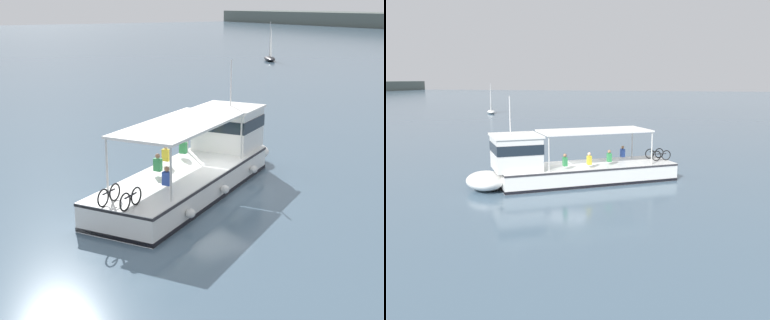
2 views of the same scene
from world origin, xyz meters
TOP-DOWN VIEW (x-y plane):
  - ground_plane at (0.00, 0.00)m, footprint 400.00×400.00m
  - ferry_main at (-1.07, 0.01)m, footprint 9.41×12.39m
  - sailboat_far_left at (48.92, 26.85)m, footprint 4.92×3.41m

SIDE VIEW (x-z plane):
  - ground_plane at x=0.00m, z-range 0.00..0.00m
  - sailboat_far_left at x=48.92m, z-range -2.16..3.24m
  - ferry_main at x=-1.07m, z-range -1.64..3.68m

